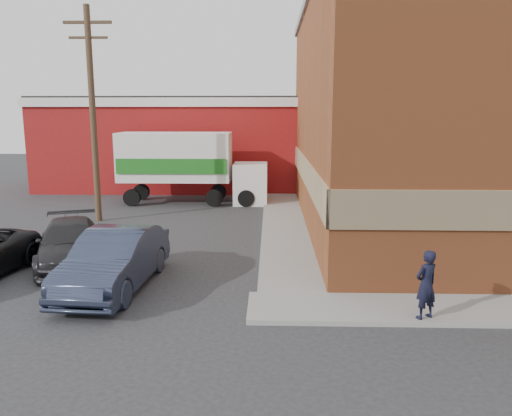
% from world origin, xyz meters
% --- Properties ---
extents(ground, '(90.00, 90.00, 0.00)m').
position_xyz_m(ground, '(0.00, 0.00, 0.00)').
color(ground, '#28282B').
rests_on(ground, ground).
extents(brick_building, '(14.25, 18.25, 9.36)m').
position_xyz_m(brick_building, '(8.50, 9.00, 4.68)').
color(brick_building, '#A4512A').
rests_on(brick_building, ground).
extents(sidewalk_west, '(1.80, 18.00, 0.12)m').
position_xyz_m(sidewalk_west, '(0.60, 9.00, 0.06)').
color(sidewalk_west, gray).
rests_on(sidewalk_west, ground).
extents(warehouse, '(16.30, 8.30, 5.60)m').
position_xyz_m(warehouse, '(-6.00, 20.00, 2.81)').
color(warehouse, maroon).
rests_on(warehouse, ground).
extents(utility_pole, '(2.00, 0.26, 9.00)m').
position_xyz_m(utility_pole, '(-7.50, 9.00, 4.75)').
color(utility_pole, '#503A28').
rests_on(utility_pole, ground).
extents(man, '(0.69, 0.61, 1.58)m').
position_xyz_m(man, '(3.50, -1.55, 0.91)').
color(man, black).
rests_on(man, sidewalk_south).
extents(sedan, '(2.01, 4.91, 1.58)m').
position_xyz_m(sedan, '(-4.13, 0.50, 0.79)').
color(sedan, '#2C3349').
rests_on(sedan, ground).
extents(suv_b, '(3.29, 4.94, 1.33)m').
position_xyz_m(suv_b, '(-6.24, 2.71, 0.67)').
color(suv_b, '#252427').
rests_on(suv_b, ground).
extents(box_truck, '(7.44, 2.31, 3.67)m').
position_xyz_m(box_truck, '(-4.20, 13.50, 2.12)').
color(box_truck, white).
rests_on(box_truck, ground).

